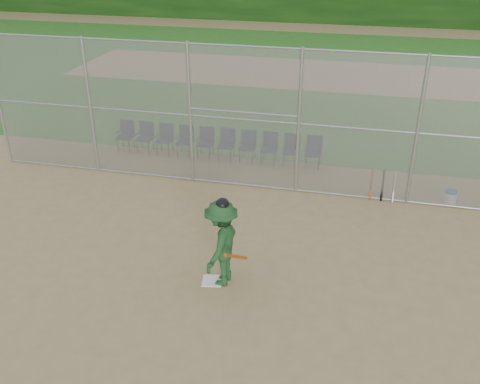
% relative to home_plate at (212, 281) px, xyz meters
% --- Properties ---
extents(ground, '(100.00, 100.00, 0.00)m').
position_rel_home_plate_xyz_m(ground, '(0.12, -0.44, -0.01)').
color(ground, tan).
rests_on(ground, ground).
extents(grass_strip, '(100.00, 100.00, 0.00)m').
position_rel_home_plate_xyz_m(grass_strip, '(0.12, 17.56, -0.00)').
color(grass_strip, '#28661E').
rests_on(grass_strip, ground).
extents(dirt_patch_far, '(24.00, 24.00, 0.00)m').
position_rel_home_plate_xyz_m(dirt_patch_far, '(0.12, 17.56, -0.00)').
color(dirt_patch_far, tan).
rests_on(dirt_patch_far, ground).
extents(backstop_fence, '(16.09, 0.09, 4.00)m').
position_rel_home_plate_xyz_m(backstop_fence, '(0.12, 4.56, 2.06)').
color(backstop_fence, gray).
rests_on(backstop_fence, ground).
extents(home_plate, '(0.48, 0.48, 0.02)m').
position_rel_home_plate_xyz_m(home_plate, '(0.00, 0.00, 0.00)').
color(home_plate, white).
rests_on(home_plate, ground).
extents(batter_at_plate, '(0.98, 1.41, 1.98)m').
position_rel_home_plate_xyz_m(batter_at_plate, '(0.21, 0.04, 0.95)').
color(batter_at_plate, '#1B4521').
rests_on(batter_at_plate, ground).
extents(water_cooler, '(0.32, 0.32, 0.40)m').
position_rel_home_plate_xyz_m(water_cooler, '(5.24, 4.76, 0.19)').
color(water_cooler, white).
rests_on(water_cooler, ground).
extents(spare_bats, '(0.66, 0.30, 0.84)m').
position_rel_home_plate_xyz_m(spare_bats, '(3.46, 4.62, 0.41)').
color(spare_bats, '#D84C14').
rests_on(spare_bats, ground).
extents(chair_0, '(0.54, 0.52, 0.96)m').
position_rel_home_plate_xyz_m(chair_0, '(-4.76, 6.33, 0.47)').
color(chair_0, '#0E1636').
rests_on(chair_0, ground).
extents(chair_1, '(0.54, 0.52, 0.96)m').
position_rel_home_plate_xyz_m(chair_1, '(-4.08, 6.33, 0.47)').
color(chair_1, '#0E1636').
rests_on(chair_1, ground).
extents(chair_2, '(0.54, 0.52, 0.96)m').
position_rel_home_plate_xyz_m(chair_2, '(-3.39, 6.33, 0.47)').
color(chair_2, '#0E1636').
rests_on(chair_2, ground).
extents(chair_3, '(0.54, 0.52, 0.96)m').
position_rel_home_plate_xyz_m(chair_3, '(-2.71, 6.33, 0.47)').
color(chair_3, '#0E1636').
rests_on(chair_3, ground).
extents(chair_4, '(0.54, 0.52, 0.96)m').
position_rel_home_plate_xyz_m(chair_4, '(-2.02, 6.33, 0.47)').
color(chair_4, '#0E1636').
rests_on(chair_4, ground).
extents(chair_5, '(0.54, 0.52, 0.96)m').
position_rel_home_plate_xyz_m(chair_5, '(-1.34, 6.33, 0.47)').
color(chair_5, '#0E1636').
rests_on(chair_5, ground).
extents(chair_6, '(0.54, 0.52, 0.96)m').
position_rel_home_plate_xyz_m(chair_6, '(-0.65, 6.33, 0.47)').
color(chair_6, '#0E1636').
rests_on(chair_6, ground).
extents(chair_7, '(0.54, 0.52, 0.96)m').
position_rel_home_plate_xyz_m(chair_7, '(0.03, 6.33, 0.47)').
color(chair_7, '#0E1636').
rests_on(chair_7, ground).
extents(chair_8, '(0.54, 0.52, 0.96)m').
position_rel_home_plate_xyz_m(chair_8, '(0.72, 6.33, 0.47)').
color(chair_8, '#0E1636').
rests_on(chair_8, ground).
extents(chair_9, '(0.54, 0.52, 0.96)m').
position_rel_home_plate_xyz_m(chair_9, '(1.40, 6.33, 0.47)').
color(chair_9, '#0E1636').
rests_on(chair_9, ground).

